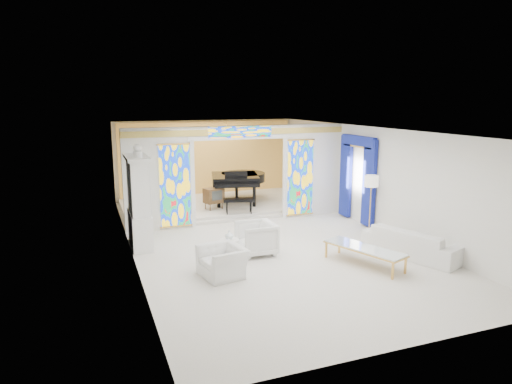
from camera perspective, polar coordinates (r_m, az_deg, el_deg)
name	(u,v)px	position (r m, az deg, el deg)	size (l,w,h in m)	color
floor	(263,239)	(12.63, 0.88, -5.93)	(12.00, 12.00, 0.00)	silver
ceiling	(263,130)	(12.08, 0.93, 7.78)	(7.00, 12.00, 0.02)	white
wall_back	(207,159)	(17.92, -6.15, 4.12)	(7.00, 0.02, 3.00)	white
wall_front	(411,257)	(7.21, 18.81, -7.64)	(7.00, 0.02, 3.00)	white
wall_left	(129,195)	(11.48, -15.58, -0.40)	(0.02, 12.00, 3.00)	white
wall_right	(373,178)	(13.92, 14.45, 1.69)	(0.02, 12.00, 3.00)	white
partition_wall	(240,170)	(14.09, -2.07, 2.80)	(7.00, 0.22, 3.00)	white
stained_glass_left	(175,186)	(13.55, -10.08, 0.76)	(0.90, 0.04, 2.40)	gold
stained_glass_right	(300,178)	(14.81, 5.54, 1.80)	(0.90, 0.04, 2.40)	gold
stained_glass_transom	(240,132)	(13.86, -1.96, 7.51)	(2.00, 0.04, 0.34)	gold
alcove_platform	(221,205)	(16.36, -4.38, -1.57)	(6.80, 3.80, 0.18)	silver
gold_curtain_back	(208,159)	(17.80, -6.06, 4.08)	(6.70, 0.10, 2.90)	#EDB752
chandelier	(226,136)	(15.95, -3.72, 7.05)	(0.48, 0.48, 0.30)	gold
blue_drapes	(357,172)	(14.42, 12.55, 2.43)	(0.14, 1.85, 2.65)	navy
china_cabinet	(139,203)	(12.16, -14.42, -1.29)	(0.56, 1.46, 2.72)	white
armchair_left	(223,261)	(10.06, -4.19, -8.65)	(1.00, 0.87, 0.65)	white
armchair_right	(256,238)	(11.34, 0.02, -5.82)	(0.87, 0.90, 0.82)	white
sofa	(413,242)	(11.88, 19.02, -5.95)	(2.39, 0.93, 0.70)	white
side_table	(229,247)	(10.84, -3.36, -6.90)	(0.60, 0.60, 0.56)	white
vase	(229,235)	(10.74, -3.38, -5.37)	(0.20, 0.20, 0.21)	silver
coffee_table	(364,249)	(10.89, 13.39, -6.91)	(1.26, 2.06, 0.44)	white
floor_lamp	(371,184)	(13.48, 14.22, 1.00)	(0.51, 0.51, 1.65)	gold
grand_piano	(239,179)	(16.27, -2.17, 1.65)	(2.36, 3.16, 1.21)	black
tv_console	(214,195)	(15.25, -5.30, -0.43)	(0.71, 0.58, 0.71)	brown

